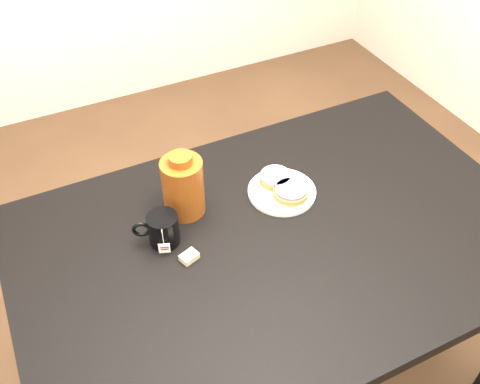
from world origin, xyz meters
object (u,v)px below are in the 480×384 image
at_px(bagel_back, 275,178).
at_px(mug, 163,229).
at_px(table, 278,255).
at_px(bagel_package, 183,186).
at_px(plate, 282,191).
at_px(bagel_front, 291,192).
at_px(teabag_pouch, 189,257).

xyz_separation_m(bagel_back, mug, (-0.37, -0.07, 0.02)).
height_order(bagel_back, mug, mug).
distance_m(table, mug, 0.34).
bearing_deg(bagel_package, bagel_back, -3.71).
bearing_deg(bagel_package, plate, -12.38).
xyz_separation_m(table, plate, (0.09, 0.14, 0.09)).
distance_m(bagel_back, bagel_front, 0.07).
distance_m(mug, teabag_pouch, 0.10).
bearing_deg(teabag_pouch, bagel_package, 71.53).
relative_size(mug, teabag_pouch, 2.92).
bearing_deg(bagel_front, plate, 113.49).
height_order(table, bagel_back, bagel_back).
relative_size(bagel_back, bagel_package, 0.64).
bearing_deg(teabag_pouch, mug, 112.77).
relative_size(bagel_front, mug, 0.96).
xyz_separation_m(table, mug, (-0.29, 0.12, 0.13)).
relative_size(plate, mug, 1.50).
height_order(mug, bagel_package, bagel_package).
height_order(table, bagel_front, bagel_front).
relative_size(teabag_pouch, bagel_package, 0.23).
bearing_deg(table, bagel_package, 133.48).
bearing_deg(teabag_pouch, plate, 18.50).
distance_m(bagel_back, mug, 0.38).
distance_m(plate, bagel_back, 0.05).
xyz_separation_m(bagel_back, bagel_front, (0.01, -0.07, -0.00)).
relative_size(plate, bagel_front, 1.56).
bearing_deg(bagel_back, teabag_pouch, -155.29).
relative_size(table, bagel_front, 11.06).
bearing_deg(bagel_package, bagel_front, -17.12).
height_order(plate, teabag_pouch, teabag_pouch).
bearing_deg(bagel_back, table, -115.27).
distance_m(table, bagel_front, 0.18).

